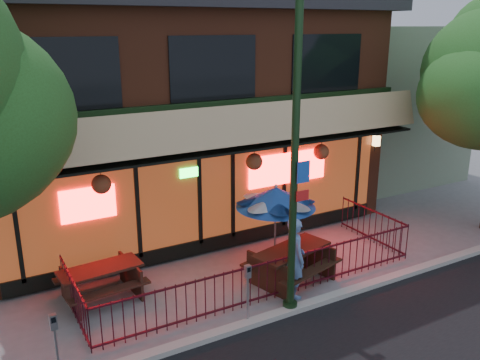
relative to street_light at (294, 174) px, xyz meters
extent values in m
plane|color=gray|center=(0.00, 0.40, -3.15)|extent=(80.00, 80.00, 0.00)
cube|color=#999993|center=(0.00, -0.10, -3.09)|extent=(80.00, 0.25, 0.12)
cube|color=brown|center=(0.00, 7.60, 0.10)|extent=(12.00, 8.00, 6.50)
cube|color=#59230F|center=(0.00, 3.58, -1.50)|extent=(11.00, 0.06, 2.60)
cube|color=#FF0C0C|center=(2.30, 3.50, -1.05)|extent=(2.60, 0.04, 0.90)
cube|color=#FF0C0C|center=(-3.40, 3.50, -1.15)|extent=(1.30, 0.04, 0.80)
cube|color=#D2AD84|center=(0.00, 3.10, 0.40)|extent=(12.20, 1.33, 1.26)
cube|color=black|center=(-3.60, 3.58, 1.85)|extent=(2.40, 0.06, 1.60)
cube|color=black|center=(0.00, 3.58, 1.85)|extent=(2.40, 0.06, 1.60)
cube|color=black|center=(3.60, 3.58, 1.85)|extent=(2.40, 0.06, 1.60)
cube|color=black|center=(0.00, 3.55, -2.90)|extent=(11.00, 0.12, 0.40)
cube|color=#FFC672|center=(5.60, 3.42, -0.60)|extent=(0.18, 0.18, 0.32)
cube|color=slate|center=(9.00, 8.10, -0.15)|extent=(6.00, 7.00, 6.00)
cube|color=#3E0D18|center=(0.00, 0.60, -2.20)|extent=(8.40, 0.04, 0.04)
cube|color=#3E0D18|center=(0.00, 0.60, -3.03)|extent=(8.40, 0.04, 0.04)
cube|color=#3E0D18|center=(-4.20, 1.90, -2.20)|extent=(0.04, 2.60, 0.04)
cube|color=#3E0D18|center=(4.20, 1.90, -2.20)|extent=(0.04, 2.60, 0.04)
cylinder|color=#3E0D18|center=(0.00, 0.60, -2.65)|extent=(0.02, 0.02, 1.00)
cylinder|color=black|center=(0.00, 0.00, 0.35)|extent=(0.16, 0.16, 7.00)
cylinder|color=black|center=(0.00, 0.00, -3.05)|extent=(0.32, 0.32, 0.20)
cube|color=#194CB2|center=(0.12, -0.15, 0.05)|extent=(0.30, 0.02, 0.45)
cube|color=red|center=(0.12, -0.15, -0.45)|extent=(0.30, 0.02, 0.22)
cube|color=#3A1D15|center=(-4.19, 2.48, -2.77)|extent=(0.17, 1.33, 0.75)
cube|color=#3A1D15|center=(-2.76, 2.60, -2.77)|extent=(0.17, 1.33, 0.75)
cube|color=#3A1D15|center=(-3.48, 2.54, -2.39)|extent=(1.89, 0.92, 0.06)
cube|color=#3A1D15|center=(-3.43, 1.98, -2.70)|extent=(1.85, 0.44, 0.05)
cube|color=#3A1D15|center=(-3.52, 3.10, -2.70)|extent=(1.85, 0.44, 0.05)
cube|color=black|center=(0.04, 0.91, -2.73)|extent=(0.43, 1.43, 0.83)
cube|color=black|center=(1.56, 1.30, -2.73)|extent=(0.43, 1.43, 0.83)
cube|color=black|center=(0.80, 1.10, -2.32)|extent=(2.17, 1.32, 0.07)
cube|color=black|center=(0.95, 0.50, -2.65)|extent=(2.04, 0.81, 0.06)
cube|color=black|center=(0.64, 1.70, -2.65)|extent=(2.04, 0.81, 0.06)
cylinder|color=gray|center=(0.81, 1.87, -2.10)|extent=(0.05, 0.05, 2.09)
cone|color=navy|center=(0.81, 1.87, -1.20)|extent=(2.00, 2.00, 0.52)
sphere|color=gray|center=(0.81, 1.87, -0.92)|extent=(0.09, 0.10, 0.09)
imported|color=#587AB0|center=(0.45, 0.50, -2.20)|extent=(0.60, 0.78, 1.91)
cylinder|color=#999BA1|center=(-1.09, 0.00, -2.60)|extent=(0.05, 0.05, 1.10)
cube|color=#999BA1|center=(-1.09, 0.00, -1.93)|extent=(0.12, 0.10, 0.28)
cube|color=black|center=(-1.09, -0.05, -1.87)|extent=(0.08, 0.01, 0.10)
cylinder|color=#989BA0|center=(-4.89, 0.00, -2.59)|extent=(0.05, 0.05, 1.11)
cube|color=#989BA0|center=(-4.89, 0.00, -1.91)|extent=(0.13, 0.11, 0.28)
cube|color=black|center=(-4.89, -0.05, -1.85)|extent=(0.08, 0.01, 0.10)
camera|label=1|loc=(-5.83, -8.07, 2.88)|focal=38.00mm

